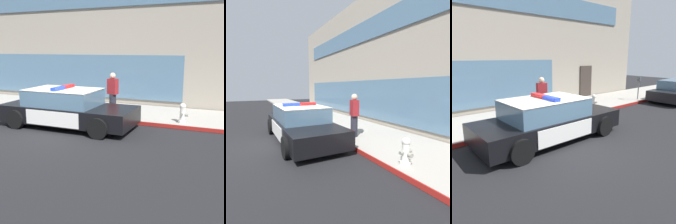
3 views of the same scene
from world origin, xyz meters
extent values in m
plane|color=black|center=(0.00, 0.00, 0.00)|extent=(48.00, 48.00, 0.00)
cube|color=#A39E93|center=(0.00, 3.54, 0.07)|extent=(48.00, 3.13, 0.15)
cube|color=maroon|center=(0.00, 1.96, 0.08)|extent=(28.80, 0.04, 0.14)
cube|color=gray|center=(-0.85, 10.05, 3.66)|extent=(22.68, 9.80, 7.31)
cube|color=slate|center=(-3.57, 5.12, 1.45)|extent=(13.61, 0.08, 2.10)
cube|color=slate|center=(-0.85, 5.12, 5.27)|extent=(19.05, 0.08, 1.10)
cube|color=black|center=(-0.12, 0.76, 0.50)|extent=(4.91, 1.93, 0.60)
cube|color=silver|center=(1.45, 0.77, 0.67)|extent=(1.68, 1.87, 0.05)
cube|color=silver|center=(-1.84, 0.75, 0.67)|extent=(1.38, 1.87, 0.05)
cube|color=silver|center=(-0.23, 1.72, 0.50)|extent=(2.06, 0.04, 0.51)
cube|color=silver|center=(-0.21, -0.20, 0.50)|extent=(2.06, 0.04, 0.51)
cube|color=yellow|center=(-0.23, 1.73, 0.50)|extent=(0.22, 0.01, 0.26)
cube|color=slate|center=(-0.32, 0.76, 1.07)|extent=(2.56, 1.72, 0.60)
cube|color=silver|center=(-0.32, 0.76, 1.36)|extent=(2.56, 1.72, 0.04)
cube|color=red|center=(-0.32, 1.10, 1.44)|extent=(0.20, 0.65, 0.11)
cube|color=blue|center=(-0.32, 0.42, 1.44)|extent=(0.20, 0.65, 0.11)
cylinder|color=black|center=(1.49, 1.72, 0.34)|extent=(0.68, 0.22, 0.68)
cylinder|color=black|center=(1.50, -0.18, 0.34)|extent=(0.68, 0.22, 0.68)
cylinder|color=black|center=(-1.74, 1.69, 0.34)|extent=(0.68, 0.22, 0.68)
cylinder|color=black|center=(-1.73, -0.20, 0.34)|extent=(0.68, 0.22, 0.68)
cylinder|color=silver|center=(3.70, 2.34, 0.20)|extent=(0.28, 0.28, 0.10)
cylinder|color=silver|center=(3.70, 2.34, 0.47)|extent=(0.19, 0.19, 0.45)
sphere|color=silver|center=(3.70, 2.34, 0.77)|extent=(0.22, 0.22, 0.22)
cylinder|color=gray|center=(3.70, 2.34, 0.84)|extent=(0.06, 0.06, 0.05)
cylinder|color=gray|center=(3.70, 2.19, 0.50)|extent=(0.09, 0.10, 0.09)
cylinder|color=gray|center=(3.70, 2.48, 0.50)|extent=(0.09, 0.10, 0.09)
cylinder|color=gray|center=(3.85, 2.34, 0.46)|extent=(0.10, 0.12, 0.12)
cylinder|color=#23232D|center=(0.84, 2.62, 0.57)|extent=(0.28, 0.28, 0.85)
cube|color=maroon|center=(0.84, 2.62, 1.31)|extent=(0.45, 0.34, 0.62)
sphere|color=beige|center=(0.84, 2.62, 1.74)|extent=(0.24, 0.24, 0.24)
camera|label=1|loc=(5.34, -8.15, 2.81)|focal=46.69mm
camera|label=2|loc=(6.79, -1.20, 2.13)|focal=28.87mm
camera|label=3|loc=(-4.17, -4.76, 2.66)|focal=34.87mm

